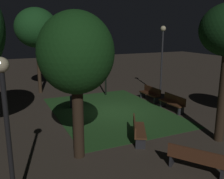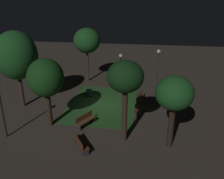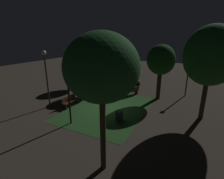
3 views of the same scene
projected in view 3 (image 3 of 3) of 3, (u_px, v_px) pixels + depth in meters
ground_plane at (108, 107)px, 14.40m from camera, size 60.00×60.00×0.00m
grass_lawn at (109, 108)px, 14.16m from camera, size 8.39×6.04×0.01m
bench_lawn_edge at (85, 93)px, 16.57m from camera, size 1.81×0.52×0.88m
bench_path_side at (70, 100)px, 14.61m from camera, size 1.81×0.52×0.88m
bench_corner at (131, 91)px, 17.20m from camera, size 1.82×1.26×0.88m
bench_back_row at (136, 84)px, 19.89m from camera, size 1.75×1.42×0.88m
tree_back_right at (90, 56)px, 20.26m from camera, size 2.30×2.30×4.78m
tree_near_wall at (111, 50)px, 18.56m from camera, size 2.29×2.29×5.55m
tree_tall_center at (161, 60)px, 15.38m from camera, size 2.59×2.59×5.18m
tree_lawn_side at (211, 56)px, 11.12m from camera, size 3.52×3.52×6.61m
tree_right_canopy at (102, 69)px, 6.37m from camera, size 2.94×2.94×6.01m
lamp_post_plaza_east at (46, 70)px, 13.60m from camera, size 0.36×0.36×4.77m
lamp_post_near_wall at (68, 86)px, 10.93m from camera, size 0.36×0.36×3.90m
lamp_post_path_center at (189, 70)px, 16.39m from camera, size 0.36×0.36×3.95m
trash_bin at (119, 116)px, 12.08m from camera, size 0.56×0.56×0.70m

